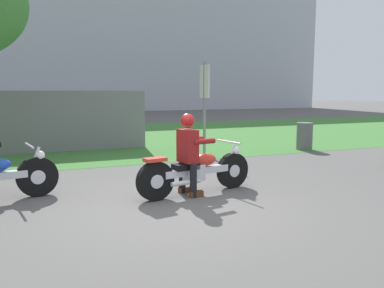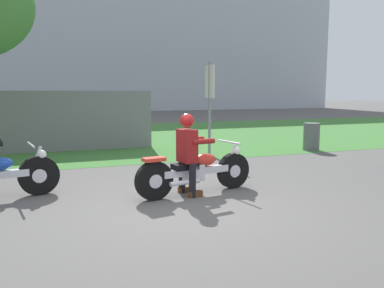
% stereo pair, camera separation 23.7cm
% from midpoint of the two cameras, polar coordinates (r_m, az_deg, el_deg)
% --- Properties ---
extents(ground, '(120.00, 120.00, 0.00)m').
position_cam_midpoint_polar(ground, '(5.89, -0.94, -9.69)').
color(ground, '#565451').
extents(grass_verge, '(60.00, 12.00, 0.01)m').
position_cam_midpoint_polar(grass_verge, '(15.31, -13.27, 0.89)').
color(grass_verge, '#3D7533').
rests_on(grass_verge, ground).
extents(stadium_facade, '(60.68, 8.00, 13.79)m').
position_cam_midpoint_polar(stadium_facade, '(39.89, -22.43, 14.50)').
color(stadium_facade, '#B2B7C1').
rests_on(stadium_facade, ground).
extents(motorcycle_lead, '(2.23, 0.73, 0.88)m').
position_cam_midpoint_polar(motorcycle_lead, '(6.70, 1.67, -4.07)').
color(motorcycle_lead, black).
rests_on(motorcycle_lead, ground).
extents(rider_lead, '(0.60, 0.52, 1.40)m').
position_cam_midpoint_polar(rider_lead, '(6.54, 0.43, -0.58)').
color(rider_lead, black).
rests_on(rider_lead, ground).
extents(trash_can, '(0.48, 0.48, 0.83)m').
position_cam_midpoint_polar(trash_can, '(12.29, 17.76, 1.04)').
color(trash_can, '#595E5B').
rests_on(trash_can, ground).
extents(sign_banner, '(0.08, 0.60, 2.60)m').
position_cam_midpoint_polar(sign_banner, '(10.85, 3.26, 7.47)').
color(sign_banner, gray).
rests_on(sign_banner, ground).
extents(fence_segment, '(7.00, 0.06, 1.80)m').
position_cam_midpoint_polar(fence_segment, '(12.03, -21.88, 3.03)').
color(fence_segment, slate).
rests_on(fence_segment, ground).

